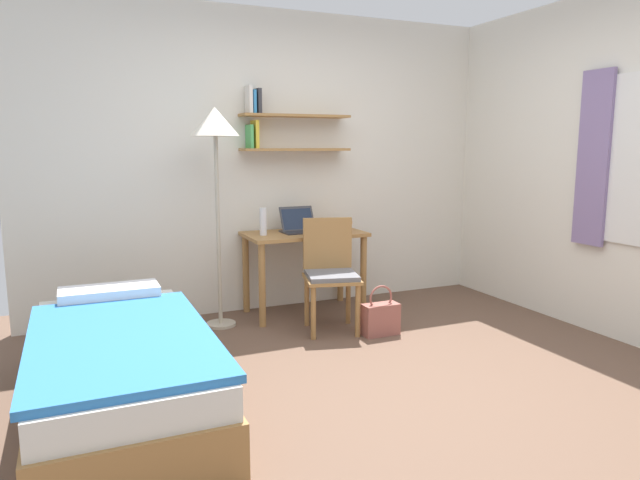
# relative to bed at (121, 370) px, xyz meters

# --- Properties ---
(ground_plane) EXTENTS (5.28, 5.28, 0.00)m
(ground_plane) POSITION_rel_bed_xyz_m (1.52, -0.33, -0.24)
(ground_plane) COLOR brown
(wall_back) EXTENTS (4.40, 0.27, 2.60)m
(wall_back) POSITION_rel_bed_xyz_m (1.52, 1.69, 1.07)
(wall_back) COLOR silver
(wall_back) RESTS_ON ground_plane
(bed) EXTENTS (0.90, 1.89, 0.54)m
(bed) POSITION_rel_bed_xyz_m (0.00, 0.00, 0.00)
(bed) COLOR #9E703D
(bed) RESTS_ON ground_plane
(desk) EXTENTS (1.01, 0.55, 0.71)m
(desk) POSITION_rel_bed_xyz_m (1.63, 1.37, 0.34)
(desk) COLOR #9E703D
(desk) RESTS_ON ground_plane
(desk_chair) EXTENTS (0.50, 0.50, 0.88)m
(desk_chair) POSITION_rel_bed_xyz_m (1.65, 0.87, 0.24)
(desk_chair) COLOR #9E703D
(desk_chair) RESTS_ON ground_plane
(standing_lamp) EXTENTS (0.38, 0.38, 1.74)m
(standing_lamp) POSITION_rel_bed_xyz_m (0.87, 1.29, 1.29)
(standing_lamp) COLOR #B2A893
(standing_lamp) RESTS_ON ground_plane
(laptop) EXTENTS (0.31, 0.24, 0.21)m
(laptop) POSITION_rel_bed_xyz_m (1.60, 1.40, 0.53)
(laptop) COLOR #2D2D33
(laptop) RESTS_ON desk
(water_bottle) EXTENTS (0.06, 0.06, 0.23)m
(water_bottle) POSITION_rel_bed_xyz_m (1.26, 1.36, 0.59)
(water_bottle) COLOR silver
(water_bottle) RESTS_ON desk
(book_stack) EXTENTS (0.18, 0.24, 0.09)m
(book_stack) POSITION_rel_bed_xyz_m (1.96, 1.39, 0.52)
(book_stack) COLOR orange
(book_stack) RESTS_ON desk
(handbag) EXTENTS (0.28, 0.13, 0.39)m
(handbag) POSITION_rel_bed_xyz_m (1.95, 0.57, -0.11)
(handbag) COLOR #99564C
(handbag) RESTS_ON ground_plane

